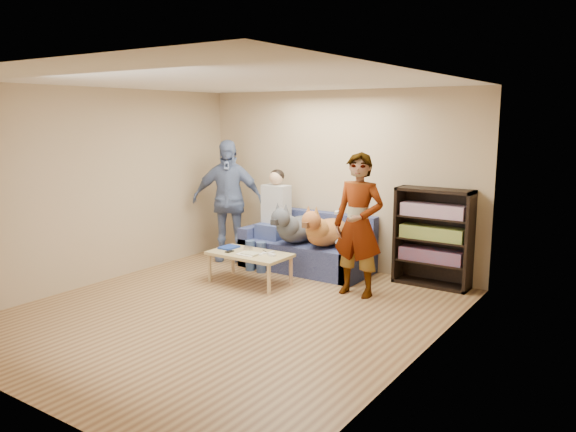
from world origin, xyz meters
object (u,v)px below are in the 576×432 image
Objects in this scene: person_standing_left at (228,200)px; person_seated at (272,215)px; person_standing_right at (358,225)px; bookshelf at (433,235)px; camera_silver at (248,248)px; coffee_table at (250,256)px; sofa at (308,250)px; dog_tan at (325,231)px; dog_gray at (296,227)px; notebook_blue at (229,247)px.

person_seated is (0.78, 0.10, -0.16)m from person_standing_left.
bookshelf is (0.64, 0.92, -0.22)m from person_standing_right.
camera_silver is at bearing -65.92° from person_standing_left.
person_standing_right is 0.96× the size of person_standing_left.
person_standing_left is 1.70× the size of coffee_table.
sofa is 1.09m from coffee_table.
dog_gray is at bearing -174.27° from dog_tan.
person_standing_right is at bearing 9.06° from camera_silver.
dog_gray is 1.92m from bookshelf.
camera_silver is 1.10m from dog_tan.
notebook_blue is 0.22× the size of dog_tan.
notebook_blue is at bearing -170.84° from person_standing_right.
person_standing_left is 1.28m from camera_silver.
person_standing_right is 2.54m from person_standing_left.
person_seated is (0.11, 0.88, 0.34)m from notebook_blue.
person_standing_left reaches higher than dog_tan.
notebook_blue reaches higher than coffee_table.
bookshelf is at bearing 15.69° from dog_tan.
person_seated is 1.25× the size of dog_tan.
dog_gray reaches higher than coffee_table.
person_standing_left is at bearing 143.33° from camera_silver.
notebook_blue is (-1.83, -0.32, -0.46)m from person_standing_right.
person_standing_right is 1.38× the size of bookshelf.
sofa is at bearing 12.89° from person_seated.
person_standing_right is at bearing -21.13° from dog_gray.
sofa is at bearing 148.81° from person_standing_right.
dog_tan is 0.90× the size of bookshelf.
dog_gray is (-0.07, -0.21, 0.37)m from sofa.
person_seated is at bearing 82.60° from notebook_blue.
sofa is (0.67, 1.00, -0.15)m from notebook_blue.
person_standing_left is 1.60× the size of dog_tan.
person_seated is (-0.17, 0.81, 0.33)m from camera_silver.
notebook_blue is 1.02m from dog_gray.
camera_silver is 0.09× the size of dog_gray.
coffee_table is (0.29, -0.93, -0.40)m from person_seated.
coffee_table is at bearing -66.96° from person_standing_left.
dog_tan reaches higher than coffee_table.
person_standing_left is at bearing 168.93° from person_standing_right.
camera_silver is at bearing 135.00° from coffee_table.
person_standing_right is 1.14m from bookshelf.
sofa reaches higher than coffee_table.
coffee_table is at bearing -126.10° from dog_tan.
person_standing_right is at bearing 14.41° from coffee_table.
bookshelf is at bearing 8.71° from person_seated.
dog_gray reaches higher than notebook_blue.
coffee_table is (-1.43, -0.37, -0.52)m from person_standing_right.
camera_silver is at bearing -135.00° from dog_tan.
sofa is at bearing 72.30° from dog_gray.
person_standing_left reaches higher than notebook_blue.
dog_gray reaches higher than dog_tan.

